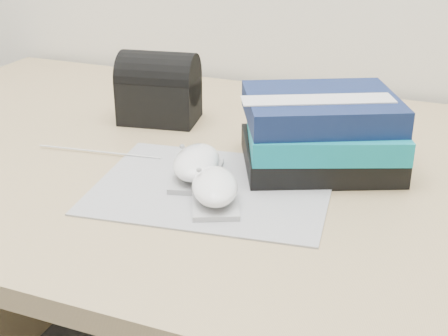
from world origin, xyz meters
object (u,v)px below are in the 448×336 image
at_px(desk, 304,281).
at_px(book_stack, 321,132).
at_px(mouse_front, 215,188).
at_px(mouse_rear, 197,164).
at_px(pouch, 159,88).

relative_size(desk, book_stack, 5.84).
bearing_deg(book_stack, mouse_front, -119.50).
height_order(mouse_front, book_stack, book_stack).
bearing_deg(mouse_rear, mouse_front, -48.47).
distance_m(book_stack, pouch, 0.32).
xyz_separation_m(mouse_front, book_stack, (0.10, 0.17, 0.03)).
relative_size(book_stack, pouch, 1.87).
bearing_deg(mouse_front, pouch, 129.39).
xyz_separation_m(desk, book_stack, (0.02, -0.04, 0.29)).
bearing_deg(mouse_rear, pouch, 128.74).
xyz_separation_m(mouse_rear, pouch, (-0.16, 0.20, 0.04)).
distance_m(mouse_front, pouch, 0.34).
distance_m(desk, mouse_front, 0.34).
bearing_deg(desk, book_stack, -59.80).
bearing_deg(pouch, mouse_rear, -51.26).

